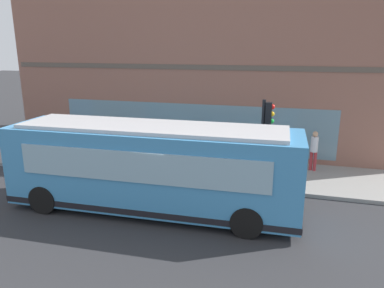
{
  "coord_description": "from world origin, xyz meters",
  "views": [
    {
      "loc": [
        -11.03,
        -4.82,
        5.65
      ],
      "look_at": [
        3.22,
        -0.92,
        1.63
      ],
      "focal_mm": 34.0,
      "sensor_mm": 36.0,
      "label": 1
    }
  ],
  "objects_px": {
    "pedestrian_near_building_entrance": "(314,148)",
    "newspaper_vending_box": "(50,147)",
    "fire_hydrant": "(270,165)",
    "traffic_light_near_corner": "(266,126)",
    "city_bus_nearside": "(152,168)",
    "pedestrian_by_light_pole": "(210,152)",
    "pedestrian_walking_along_curb": "(100,135)"
  },
  "relations": [
    {
      "from": "traffic_light_near_corner",
      "to": "pedestrian_near_building_entrance",
      "type": "relative_size",
      "value": 1.91
    },
    {
      "from": "pedestrian_near_building_entrance",
      "to": "pedestrian_walking_along_curb",
      "type": "distance_m",
      "value": 10.65
    },
    {
      "from": "pedestrian_near_building_entrance",
      "to": "pedestrian_by_light_pole",
      "type": "height_order",
      "value": "pedestrian_near_building_entrance"
    },
    {
      "from": "city_bus_nearside",
      "to": "traffic_light_near_corner",
      "type": "relative_size",
      "value": 2.91
    },
    {
      "from": "traffic_light_near_corner",
      "to": "fire_hydrant",
      "type": "distance_m",
      "value": 2.49
    },
    {
      "from": "fire_hydrant",
      "to": "traffic_light_near_corner",
      "type": "bearing_deg",
      "value": 173.74
    },
    {
      "from": "city_bus_nearside",
      "to": "traffic_light_near_corner",
      "type": "xyz_separation_m",
      "value": [
        3.14,
        -3.61,
        1.02
      ]
    },
    {
      "from": "city_bus_nearside",
      "to": "pedestrian_by_light_pole",
      "type": "relative_size",
      "value": 6.36
    },
    {
      "from": "city_bus_nearside",
      "to": "newspaper_vending_box",
      "type": "distance_m",
      "value": 8.48
    },
    {
      "from": "fire_hydrant",
      "to": "newspaper_vending_box",
      "type": "xyz_separation_m",
      "value": [
        -0.27,
        11.03,
        0.09
      ]
    },
    {
      "from": "pedestrian_walking_along_curb",
      "to": "pedestrian_by_light_pole",
      "type": "bearing_deg",
      "value": -101.6
    },
    {
      "from": "pedestrian_near_building_entrance",
      "to": "newspaper_vending_box",
      "type": "height_order",
      "value": "pedestrian_near_building_entrance"
    },
    {
      "from": "pedestrian_near_building_entrance",
      "to": "pedestrian_walking_along_curb",
      "type": "bearing_deg",
      "value": 90.43
    },
    {
      "from": "city_bus_nearside",
      "to": "newspaper_vending_box",
      "type": "relative_size",
      "value": 11.22
    },
    {
      "from": "pedestrian_walking_along_curb",
      "to": "pedestrian_by_light_pole",
      "type": "distance_m",
      "value": 6.31
    },
    {
      "from": "fire_hydrant",
      "to": "pedestrian_by_light_pole",
      "type": "distance_m",
      "value": 2.71
    },
    {
      "from": "newspaper_vending_box",
      "to": "traffic_light_near_corner",
      "type": "bearing_deg",
      "value": -95.89
    },
    {
      "from": "city_bus_nearside",
      "to": "pedestrian_by_light_pole",
      "type": "bearing_deg",
      "value": -15.71
    },
    {
      "from": "city_bus_nearside",
      "to": "pedestrian_walking_along_curb",
      "type": "xyz_separation_m",
      "value": [
        5.36,
        5.03,
        -0.43
      ]
    },
    {
      "from": "city_bus_nearside",
      "to": "pedestrian_near_building_entrance",
      "type": "xyz_separation_m",
      "value": [
        5.44,
        -5.62,
        -0.35
      ]
    },
    {
      "from": "city_bus_nearside",
      "to": "pedestrian_walking_along_curb",
      "type": "bearing_deg",
      "value": 43.18
    },
    {
      "from": "pedestrian_by_light_pole",
      "to": "newspaper_vending_box",
      "type": "distance_m",
      "value": 8.43
    },
    {
      "from": "fire_hydrant",
      "to": "pedestrian_near_building_entrance",
      "type": "distance_m",
      "value": 2.18
    },
    {
      "from": "fire_hydrant",
      "to": "pedestrian_near_building_entrance",
      "type": "height_order",
      "value": "pedestrian_near_building_entrance"
    },
    {
      "from": "traffic_light_near_corner",
      "to": "pedestrian_walking_along_curb",
      "type": "distance_m",
      "value": 9.04
    },
    {
      "from": "traffic_light_near_corner",
      "to": "fire_hydrant",
      "type": "bearing_deg",
      "value": -6.26
    },
    {
      "from": "city_bus_nearside",
      "to": "traffic_light_near_corner",
      "type": "height_order",
      "value": "traffic_light_near_corner"
    },
    {
      "from": "city_bus_nearside",
      "to": "pedestrian_near_building_entrance",
      "type": "relative_size",
      "value": 5.55
    },
    {
      "from": "city_bus_nearside",
      "to": "traffic_light_near_corner",
      "type": "bearing_deg",
      "value": -48.96
    },
    {
      "from": "traffic_light_near_corner",
      "to": "pedestrian_walking_along_curb",
      "type": "xyz_separation_m",
      "value": [
        2.22,
        8.64,
        -1.45
      ]
    },
    {
      "from": "fire_hydrant",
      "to": "pedestrian_walking_along_curb",
      "type": "distance_m",
      "value": 8.85
    },
    {
      "from": "pedestrian_by_light_pole",
      "to": "newspaper_vending_box",
      "type": "xyz_separation_m",
      "value": [
        0.17,
        8.42,
        -0.45
      ]
    }
  ]
}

